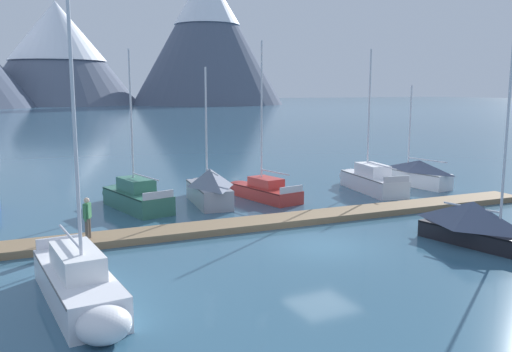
{
  "coord_description": "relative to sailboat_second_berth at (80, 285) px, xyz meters",
  "views": [
    {
      "loc": [
        -11.7,
        -17.51,
        6.22
      ],
      "look_at": [
        0.0,
        6.0,
        2.0
      ],
      "focal_mm": 37.72,
      "sensor_mm": 36.0,
      "label": 1
    }
  ],
  "objects": [
    {
      "name": "ground_plane",
      "position": [
        9.66,
        2.02,
        -0.67
      ],
      "size": [
        700.0,
        700.0,
        0.0
      ],
      "primitive_type": "plane",
      "color": "#335B75"
    },
    {
      "name": "mountain_shoulder_ridge",
      "position": [
        25.65,
        224.11,
        21.91
      ],
      "size": [
        65.09,
        65.09,
        42.09
      ],
      "color": "slate",
      "rests_on": "ground"
    },
    {
      "name": "mountain_east_summit",
      "position": [
        83.57,
        202.75,
        28.62
      ],
      "size": [
        64.3,
        64.3,
        56.26
      ],
      "color": "#4C566B",
      "rests_on": "ground"
    },
    {
      "name": "dock",
      "position": [
        9.66,
        6.02,
        -0.52
      ],
      "size": [
        29.8,
        3.32,
        0.3
      ],
      "color": "#846B4C",
      "rests_on": "ground"
    },
    {
      "name": "sailboat_second_berth",
      "position": [
        0.0,
        0.0,
        0.0
      ],
      "size": [
        2.0,
        6.53,
        9.04
      ],
      "color": "white",
      "rests_on": "ground"
    },
    {
      "name": "sailboat_mid_dock_port",
      "position": [
        4.6,
        12.5,
        -0.03
      ],
      "size": [
        2.81,
        6.23,
        8.28
      ],
      "color": "#336B56",
      "rests_on": "ground"
    },
    {
      "name": "sailboat_mid_dock_starboard",
      "position": [
        8.57,
        11.87,
        0.27
      ],
      "size": [
        2.36,
        5.96,
        7.43
      ],
      "color": "#93939E",
      "rests_on": "ground"
    },
    {
      "name": "sailboat_far_berth",
      "position": [
        11.87,
        11.84,
        -0.16
      ],
      "size": [
        2.56,
        6.09,
        8.93
      ],
      "color": "#B2332D",
      "rests_on": "ground"
    },
    {
      "name": "sailboat_outer_slip",
      "position": [
        15.47,
        -0.83,
        0.14
      ],
      "size": [
        2.75,
        6.31,
        8.12
      ],
      "color": "black",
      "rests_on": "ground"
    },
    {
      "name": "sailboat_end_of_dock",
      "position": [
        19.06,
        11.0,
        -0.0
      ],
      "size": [
        2.76,
        6.75,
        8.66
      ],
      "color": "silver",
      "rests_on": "ground"
    },
    {
      "name": "sailboat_last_slip",
      "position": [
        22.73,
        11.19,
        0.15
      ],
      "size": [
        2.08,
        6.09,
        6.52
      ],
      "color": "silver",
      "rests_on": "ground"
    },
    {
      "name": "person_on_dock",
      "position": [
        1.24,
        6.24,
        0.59
      ],
      "size": [
        0.37,
        0.53,
        1.69
      ],
      "color": "brown",
      "rests_on": "dock"
    }
  ]
}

